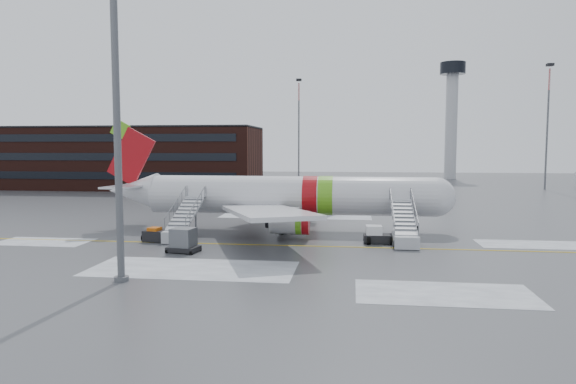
# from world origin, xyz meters

# --- Properties ---
(ground) EXTENTS (260.00, 260.00, 0.00)m
(ground) POSITION_xyz_m (0.00, 0.00, 0.00)
(ground) COLOR #494C4F
(ground) RESTS_ON ground
(airliner) EXTENTS (35.03, 32.97, 11.18)m
(airliner) POSITION_xyz_m (-2.30, 7.07, 3.42)
(airliner) COLOR silver
(airliner) RESTS_ON ground
(airstair_fwd) EXTENTS (2.05, 7.70, 3.48)m
(airstair_fwd) POSITION_xyz_m (9.17, 0.53, 1.06)
(airstair_fwd) COLOR #B4B8BC
(airstair_fwd) RESTS_ON ground
(airstair_aft) EXTENTS (2.05, 7.70, 3.48)m
(airstair_aft) POSITION_xyz_m (-10.39, 0.53, 1.06)
(airstair_aft) COLOR #B1B4B9
(airstair_aft) RESTS_ON ground
(pushback_tug) EXTENTS (2.73, 2.10, 1.52)m
(pushback_tug) POSITION_xyz_m (6.93, 1.05, 0.67)
(pushback_tug) COLOR black
(pushback_tug) RESTS_ON ground
(uld_container) EXTENTS (2.58, 2.06, 1.91)m
(uld_container) POSITION_xyz_m (-8.44, -4.66, 0.89)
(uld_container) COLOR black
(uld_container) RESTS_ON ground
(baggage_tractor) EXTENTS (2.52, 1.41, 1.27)m
(baggage_tractor) POSITION_xyz_m (-12.40, -0.70, 0.54)
(baggage_tractor) COLOR black
(baggage_tractor) RESTS_ON ground
(light_mast_near) EXTENTS (1.20, 1.20, 24.98)m
(light_mast_near) POSITION_xyz_m (-9.36, -13.68, 12.94)
(light_mast_near) COLOR #595B60
(light_mast_near) RESTS_ON ground
(terminal_building) EXTENTS (62.00, 16.11, 12.30)m
(terminal_building) POSITION_xyz_m (-45.00, 54.98, 6.20)
(terminal_building) COLOR #3F1E16
(terminal_building) RESTS_ON ground
(control_tower) EXTENTS (6.40, 6.40, 30.00)m
(control_tower) POSITION_xyz_m (30.00, 95.00, 18.75)
(control_tower) COLOR #B2B5BA
(control_tower) RESTS_ON ground
(light_mast_far_ne) EXTENTS (1.20, 1.20, 24.25)m
(light_mast_far_ne) POSITION_xyz_m (42.00, 62.00, 13.84)
(light_mast_far_ne) COLOR #595B60
(light_mast_far_ne) RESTS_ON ground
(light_mast_far_n) EXTENTS (1.20, 1.20, 24.25)m
(light_mast_far_n) POSITION_xyz_m (-8.00, 78.00, 13.84)
(light_mast_far_n) COLOR #595B60
(light_mast_far_n) RESTS_ON ground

